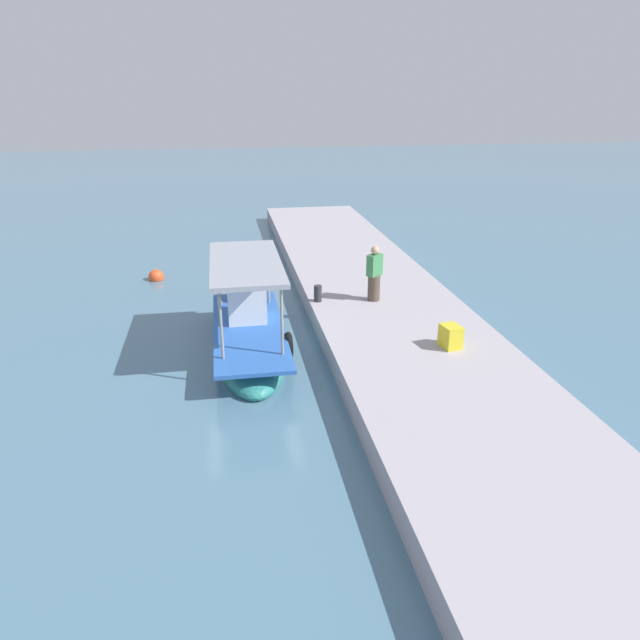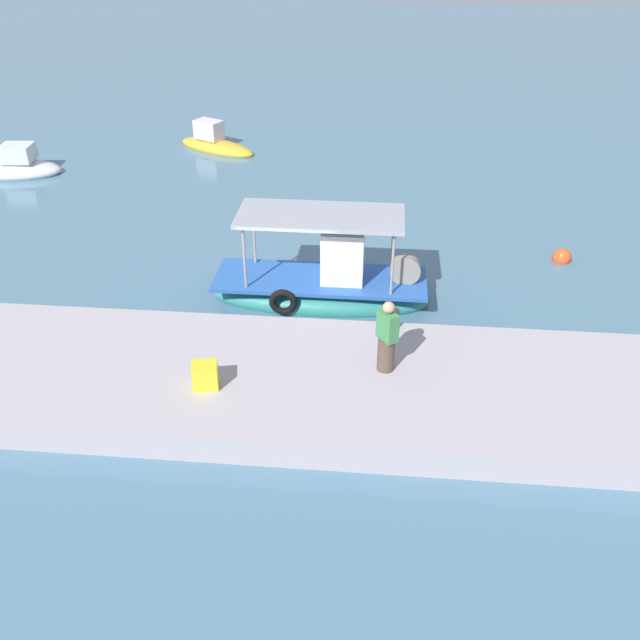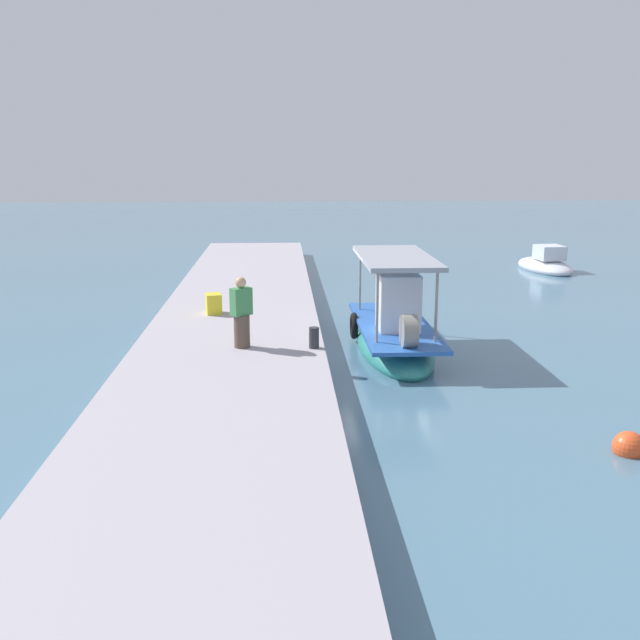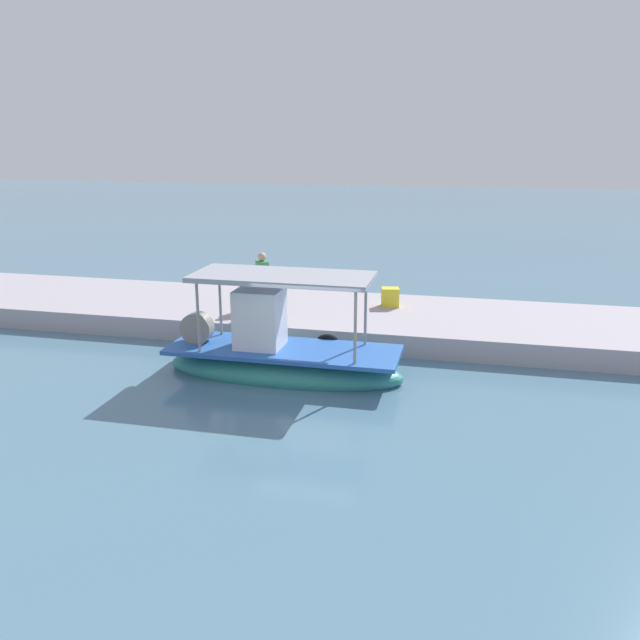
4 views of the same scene
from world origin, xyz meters
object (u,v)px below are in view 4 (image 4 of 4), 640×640
(mooring_bollard, at_px, (238,313))
(fisherman_near_bollard, at_px, (263,283))
(cargo_crate, at_px, (390,297))
(main_fishing_boat, at_px, (280,356))

(mooring_bollard, bearing_deg, fisherman_near_bollard, -95.74)
(cargo_crate, bearing_deg, fisherman_near_bollard, 14.87)
(main_fishing_boat, height_order, fisherman_near_bollard, main_fishing_boat)
(mooring_bollard, xyz_separation_m, cargo_crate, (-3.93, -2.71, 0.04))
(fisherman_near_bollard, distance_m, mooring_bollard, 1.79)
(main_fishing_boat, xyz_separation_m, cargo_crate, (-2.07, -4.91, 0.42))
(main_fishing_boat, xyz_separation_m, mooring_bollard, (1.87, -2.20, 0.38))
(fisherman_near_bollard, height_order, mooring_bollard, fisherman_near_bollard)
(main_fishing_boat, distance_m, fisherman_near_bollard, 4.36)
(main_fishing_boat, bearing_deg, mooring_bollard, -49.74)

